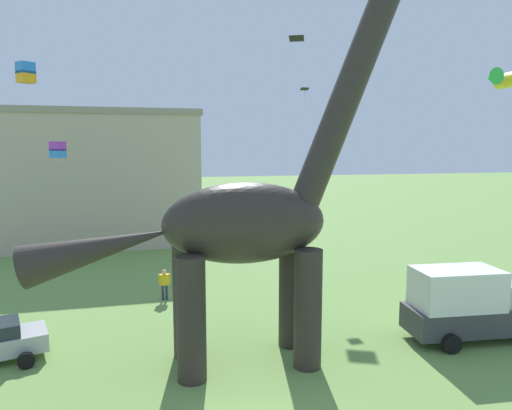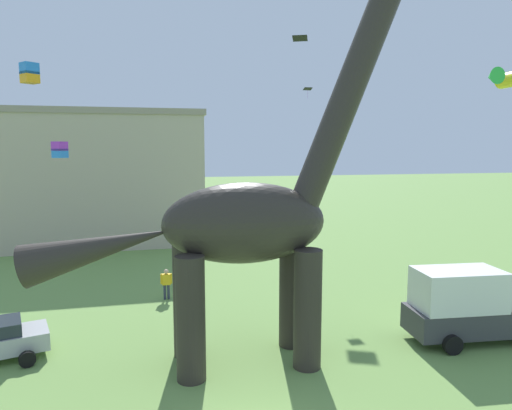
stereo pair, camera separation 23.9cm
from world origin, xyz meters
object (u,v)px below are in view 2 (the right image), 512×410
(dinosaur_sculpture, at_px, (243,223))
(person_strolling_adult, at_px, (414,297))
(person_watching_child, at_px, (166,281))
(kite_mid_center, at_px, (300,38))
(parked_box_truck, at_px, (471,304))
(kite_far_right, at_px, (30,73))
(kite_near_low, at_px, (308,89))
(kite_near_high, at_px, (60,150))

(dinosaur_sculpture, distance_m, person_strolling_adult, 11.65)
(person_strolling_adult, height_order, person_watching_child, person_watching_child)
(person_strolling_adult, relative_size, kite_mid_center, 0.73)
(parked_box_truck, height_order, person_watching_child, parked_box_truck)
(person_watching_child, bearing_deg, dinosaur_sculpture, 169.71)
(kite_far_right, bearing_deg, person_strolling_adult, -26.51)
(person_strolling_adult, distance_m, kite_near_low, 16.57)
(parked_box_truck, relative_size, kite_far_right, 4.75)
(parked_box_truck, distance_m, person_watching_child, 15.26)
(person_watching_child, bearing_deg, kite_near_high, 95.02)
(dinosaur_sculpture, bearing_deg, person_watching_child, 97.79)
(person_watching_child, bearing_deg, kite_mid_center, -74.77)
(person_watching_child, distance_m, kite_far_right, 15.21)
(kite_near_high, bearing_deg, kite_mid_center, 41.21)
(dinosaur_sculpture, distance_m, person_watching_child, 9.73)
(dinosaur_sculpture, bearing_deg, kite_far_right, 116.07)
(dinosaur_sculpture, height_order, kite_far_right, dinosaur_sculpture)
(parked_box_truck, relative_size, kite_mid_center, 4.12)
(person_strolling_adult, distance_m, kite_far_right, 25.71)
(kite_mid_center, bearing_deg, kite_near_low, -98.54)
(dinosaur_sculpture, bearing_deg, kite_near_low, 52.43)
(kite_near_low, bearing_deg, person_watching_child, -146.21)
(dinosaur_sculpture, height_order, kite_near_high, dinosaur_sculpture)
(dinosaur_sculpture, relative_size, parked_box_truck, 2.65)
(parked_box_truck, bearing_deg, person_watching_child, 150.83)
(person_strolling_adult, height_order, kite_far_right, kite_far_right)
(person_strolling_adult, bearing_deg, dinosaur_sculpture, 76.52)
(dinosaur_sculpture, relative_size, kite_mid_center, 10.90)
(parked_box_truck, bearing_deg, dinosaur_sculpture, -176.99)
(kite_near_high, bearing_deg, parked_box_truck, -17.35)
(kite_near_high, xyz_separation_m, kite_far_right, (-3.09, 8.83, 4.57))
(dinosaur_sculpture, relative_size, kite_near_high, 21.08)
(kite_mid_center, bearing_deg, kite_far_right, -165.55)
(kite_far_right, bearing_deg, kite_near_low, 3.86)
(person_strolling_adult, relative_size, kite_near_high, 1.41)
(person_strolling_adult, bearing_deg, kite_far_right, 28.54)
(person_strolling_adult, bearing_deg, kite_near_low, -24.39)
(kite_near_high, relative_size, kite_near_low, 0.92)
(kite_mid_center, bearing_deg, person_watching_child, -136.09)
(person_watching_child, xyz_separation_m, kite_far_right, (-7.68, 5.77, 11.80))
(person_strolling_adult, xyz_separation_m, kite_near_low, (-2.11, 11.32, 11.91))
(dinosaur_sculpture, height_order, person_strolling_adult, dinosaur_sculpture)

